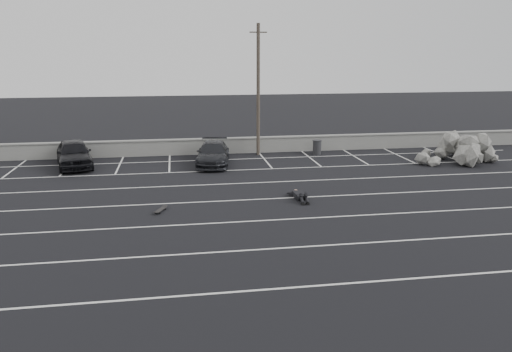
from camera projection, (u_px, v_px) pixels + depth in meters
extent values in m
plane|color=black|center=(290.00, 219.00, 20.55)|extent=(120.00, 120.00, 0.00)
cube|color=gray|center=(244.00, 146.00, 33.83)|extent=(50.00, 0.35, 1.00)
cube|color=gray|center=(244.00, 138.00, 33.71)|extent=(50.00, 0.45, 0.08)
cube|color=silver|center=(336.00, 284.00, 14.81)|extent=(36.00, 0.10, 0.01)
cube|color=silver|center=(310.00, 246.00, 17.68)|extent=(36.00, 0.10, 0.01)
cube|color=silver|center=(290.00, 219.00, 20.55)|extent=(36.00, 0.10, 0.01)
cube|color=silver|center=(276.00, 198.00, 23.42)|extent=(36.00, 0.10, 0.01)
cube|color=silver|center=(265.00, 182.00, 26.30)|extent=(36.00, 0.10, 0.01)
cube|color=silver|center=(256.00, 169.00, 29.17)|extent=(36.00, 0.10, 0.01)
cube|color=silver|center=(248.00, 159.00, 32.04)|extent=(36.00, 0.10, 0.01)
cube|color=silver|center=(15.00, 168.00, 29.39)|extent=(0.10, 5.00, 0.01)
cube|color=silver|center=(68.00, 167.00, 29.86)|extent=(0.10, 5.00, 0.01)
cube|color=silver|center=(120.00, 165.00, 30.32)|extent=(0.10, 5.00, 0.01)
cube|color=silver|center=(170.00, 163.00, 30.79)|extent=(0.10, 5.00, 0.01)
cube|color=silver|center=(218.00, 161.00, 31.25)|extent=(0.10, 5.00, 0.01)
cube|color=silver|center=(265.00, 160.00, 31.72)|extent=(0.10, 5.00, 0.01)
cube|color=silver|center=(311.00, 158.00, 32.18)|extent=(0.10, 5.00, 0.01)
cube|color=silver|center=(355.00, 157.00, 32.65)|extent=(0.10, 5.00, 0.01)
cube|color=silver|center=(398.00, 155.00, 33.11)|extent=(0.10, 5.00, 0.01)
cube|color=silver|center=(440.00, 154.00, 33.57)|extent=(0.10, 5.00, 0.01)
imported|color=black|center=(74.00, 153.00, 29.70)|extent=(2.98, 5.05, 1.61)
imported|color=black|center=(213.00, 154.00, 30.31)|extent=(2.48, 4.87, 1.35)
cylinder|color=#4C4238|center=(258.00, 91.00, 32.29)|extent=(0.23, 0.23, 8.44)
cube|color=#4C4238|center=(258.00, 32.00, 31.40)|extent=(1.13, 0.08, 0.08)
cylinder|color=#29292B|center=(317.00, 147.00, 33.40)|extent=(0.75, 0.75, 0.91)
cylinder|color=#29292B|center=(317.00, 140.00, 33.28)|extent=(0.83, 0.83, 0.05)
cube|color=black|center=(160.00, 210.00, 21.49)|extent=(0.54, 0.87, 0.02)
cube|color=#29292B|center=(163.00, 208.00, 21.77)|extent=(0.18, 0.12, 0.04)
cube|color=#29292B|center=(158.00, 212.00, 21.23)|extent=(0.18, 0.12, 0.04)
cylinder|color=black|center=(161.00, 209.00, 21.80)|extent=(0.05, 0.07, 0.06)
cylinder|color=black|center=(165.00, 209.00, 21.75)|extent=(0.05, 0.07, 0.06)
cylinder|color=black|center=(155.00, 213.00, 21.26)|extent=(0.05, 0.07, 0.06)
cylinder|color=black|center=(160.00, 213.00, 21.21)|extent=(0.05, 0.07, 0.06)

